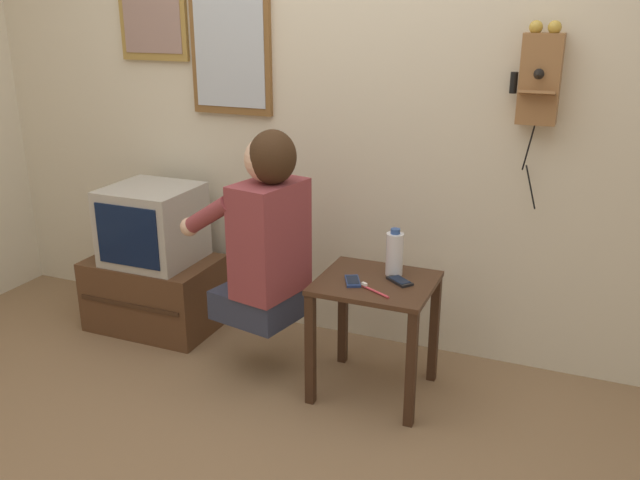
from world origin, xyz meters
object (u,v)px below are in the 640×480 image
object	(u,v)px
person	(265,232)
cell_phone_held	(353,281)
water_bottle	(395,253)
wall_phone_antique	(540,77)
television	(153,224)
wall_mirror	(230,37)
framed_picture	(152,5)
toothbrush	(373,290)
cell_phone_spare	(400,281)

from	to	relation	value
person	cell_phone_held	world-z (taller)	person
water_bottle	wall_phone_antique	bearing A→B (deg)	34.08
wall_phone_antique	water_bottle	world-z (taller)	wall_phone_antique
television	wall_mirror	xyz separation A→B (m)	(0.34, 0.30, 0.94)
television	wall_mirror	distance (m)	1.05
framed_picture	toothbrush	bearing A→B (deg)	-22.80
television	cell_phone_held	size ratio (longest dim) A/B	3.24
cell_phone_spare	water_bottle	world-z (taller)	water_bottle
framed_picture	toothbrush	distance (m)	1.93
television	cell_phone_spare	xyz separation A→B (m)	(1.40, -0.16, -0.04)
cell_phone_held	cell_phone_spare	distance (m)	0.20
television	cell_phone_spare	size ratio (longest dim) A/B	3.31
wall_mirror	framed_picture	bearing A→B (deg)	179.61
water_bottle	framed_picture	bearing A→B (deg)	165.21
wall_phone_antique	framed_picture	xyz separation A→B (m)	(-1.98, 0.04, 0.29)
wall_mirror	cell_phone_spare	world-z (taller)	wall_mirror
wall_mirror	cell_phone_spare	bearing A→B (deg)	-23.64
person	wall_mirror	xyz separation A→B (m)	(-0.44, 0.53, 0.81)
water_bottle	toothbrush	size ratio (longest dim) A/B	1.46
person	cell_phone_held	bearing A→B (deg)	-79.71
television	cell_phone_held	world-z (taller)	television
framed_picture	cell_phone_held	xyz separation A→B (m)	(1.33, -0.55, -1.13)
framed_picture	television	bearing A→B (deg)	-68.61
framed_picture	toothbrush	xyz separation A→B (m)	(1.45, -0.61, -1.13)
toothbrush	framed_picture	bearing A→B (deg)	95.87
person	cell_phone_held	xyz separation A→B (m)	(0.43, -0.01, -0.17)
cell_phone_spare	toothbrush	distance (m)	0.16
wall_mirror	cell_phone_held	xyz separation A→B (m)	(0.87, -0.54, -0.98)
cell_phone_held	cell_phone_spare	world-z (taller)	same
framed_picture	cell_phone_held	bearing A→B (deg)	-22.31
cell_phone_spare	wall_phone_antique	bearing A→B (deg)	-9.31
person	television	xyz separation A→B (m)	(-0.78, 0.23, -0.13)
person	water_bottle	bearing A→B (deg)	-63.64
water_bottle	television	bearing A→B (deg)	176.61
television	toothbrush	bearing A→B (deg)	-12.75
water_bottle	toothbrush	distance (m)	0.24
person	cell_phone_spare	bearing A→B (deg)	-71.93
framed_picture	cell_phone_spare	bearing A→B (deg)	-17.08
framed_picture	person	bearing A→B (deg)	-30.62
water_bottle	toothbrush	xyz separation A→B (m)	(-0.02, -0.22, -0.09)
framed_picture	cell_phone_spare	world-z (taller)	framed_picture
television	cell_phone_held	bearing A→B (deg)	-11.13
wall_phone_antique	cell_phone_spare	world-z (taller)	wall_phone_antique
television	framed_picture	size ratio (longest dim) A/B	0.80
cell_phone_spare	toothbrush	bearing A→B (deg)	-169.83
cell_phone_held	cell_phone_spare	bearing A→B (deg)	-2.65
person	television	bearing A→B (deg)	85.54
wall_phone_antique	cell_phone_held	world-z (taller)	wall_phone_antique
water_bottle	wall_mirror	bearing A→B (deg)	159.13
television	wall_phone_antique	xyz separation A→B (m)	(1.86, 0.26, 0.81)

